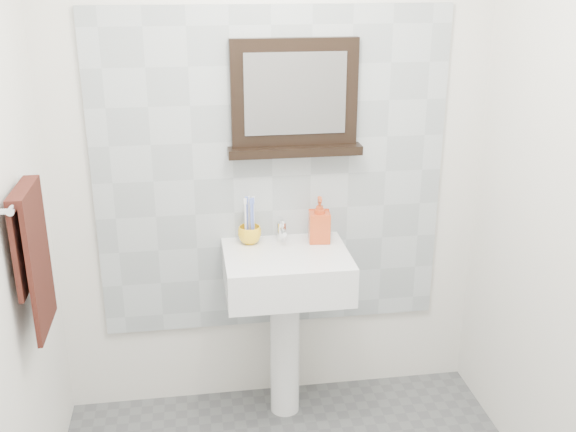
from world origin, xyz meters
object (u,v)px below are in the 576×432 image
object	(u,v)px
hand_towel	(32,249)
toothbrush_cup	(250,235)
framed_mirror	(294,101)
soap_dispenser	(319,220)
pedestal_sink	(286,289)

from	to	relation	value
hand_towel	toothbrush_cup	bearing A→B (deg)	31.86
framed_mirror	hand_towel	xyz separation A→B (m)	(-1.04, -0.57, -0.40)
toothbrush_cup	soap_dispenser	distance (m)	0.33
pedestal_sink	soap_dispenser	xyz separation A→B (m)	(0.17, 0.10, 0.29)
pedestal_sink	toothbrush_cup	bearing A→B (deg)	140.18
hand_towel	framed_mirror	bearing A→B (deg)	28.94
pedestal_sink	framed_mirror	size ratio (longest dim) A/B	1.61
toothbrush_cup	soap_dispenser	bearing A→B (deg)	-3.94
pedestal_sink	soap_dispenser	world-z (taller)	soap_dispenser
framed_mirror	hand_towel	bearing A→B (deg)	-151.06
framed_mirror	hand_towel	world-z (taller)	framed_mirror
framed_mirror	soap_dispenser	bearing A→B (deg)	-38.81
pedestal_sink	toothbrush_cup	distance (m)	0.30
pedestal_sink	framed_mirror	xyz separation A→B (m)	(0.06, 0.19, 0.82)
pedestal_sink	toothbrush_cup	size ratio (longest dim) A/B	9.16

